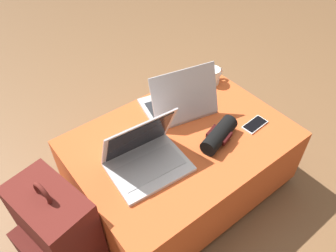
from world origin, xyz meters
name	(u,v)px	position (x,y,z in m)	size (l,w,h in m)	color
ground_plane	(180,185)	(0.00, 0.00, 0.00)	(14.00, 14.00, 0.00)	brown
ottoman	(181,163)	(0.00, 0.00, 0.19)	(1.01, 0.72, 0.38)	maroon
laptop_near	(145,157)	(-0.23, -0.03, 0.43)	(0.34, 0.27, 0.24)	silver
laptop_far	(179,102)	(0.11, 0.16, 0.43)	(0.38, 0.33, 0.26)	#B7B7BC
cell_phone	(255,125)	(0.33, -0.16, 0.38)	(0.13, 0.07, 0.01)	white
backpack	(57,233)	(-0.66, 0.01, 0.23)	(0.31, 0.38, 0.54)	#5B1E19
wrist_brace	(219,135)	(0.12, -0.12, 0.42)	(0.23, 0.14, 0.08)	black
coffee_mug	(212,76)	(0.41, 0.23, 0.42)	(0.13, 0.09, 0.09)	white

